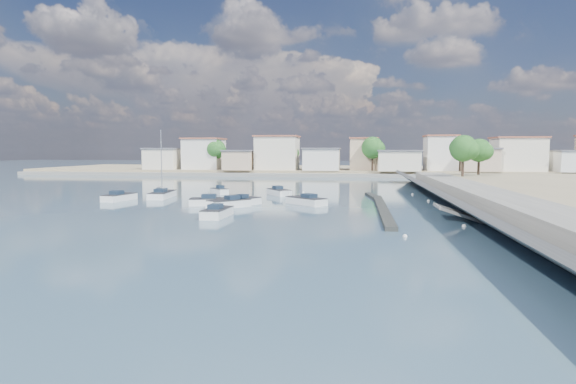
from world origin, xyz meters
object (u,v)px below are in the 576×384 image
at_px(motorboat_c, 305,201).
at_px(motorboat_d, 227,204).
at_px(motorboat_a, 218,213).
at_px(sailboat, 163,195).
at_px(motorboat_e, 121,197).
at_px(motorboat_h, 216,202).
at_px(motorboat_f, 219,191).
at_px(motorboat_g, 280,193).
at_px(motorboat_b, 246,202).

distance_m(motorboat_c, motorboat_d, 9.09).
relative_size(motorboat_a, motorboat_c, 1.02).
bearing_deg(motorboat_c, sailboat, 165.10).
height_order(motorboat_e, motorboat_h, same).
xyz_separation_m(motorboat_d, motorboat_e, (-14.95, 5.26, 0.00)).
relative_size(motorboat_a, motorboat_f, 1.49).
xyz_separation_m(motorboat_d, motorboat_g, (3.48, 14.67, 0.00)).
relative_size(motorboat_a, motorboat_d, 1.12).
height_order(motorboat_b, motorboat_g, same).
relative_size(motorboat_c, motorboat_e, 0.94).
bearing_deg(sailboat, motorboat_c, -14.90).
distance_m(motorboat_h, sailboat, 12.15).
distance_m(motorboat_a, motorboat_h, 9.35).
bearing_deg(motorboat_e, motorboat_a, -37.69).
bearing_deg(motorboat_d, sailboat, 140.12).
relative_size(motorboat_a, motorboat_e, 0.95).
relative_size(motorboat_h, sailboat, 0.67).
relative_size(motorboat_e, motorboat_h, 0.90).
height_order(motorboat_b, sailboat, sailboat).
bearing_deg(motorboat_h, motorboat_f, 105.20).
relative_size(motorboat_d, motorboat_h, 0.77).
bearing_deg(motorboat_b, motorboat_e, 170.63).
relative_size(motorboat_c, sailboat, 0.57).
distance_m(motorboat_g, motorboat_h, 13.91).
relative_size(motorboat_g, sailboat, 0.55).
height_order(motorboat_c, sailboat, sailboat).
relative_size(motorboat_e, motorboat_g, 1.12).
distance_m(motorboat_c, sailboat, 19.89).
bearing_deg(motorboat_e, motorboat_b, -9.37).
height_order(motorboat_c, motorboat_g, same).
height_order(motorboat_a, motorboat_c, same).
xyz_separation_m(motorboat_b, motorboat_g, (1.96, 12.13, 0.00)).
distance_m(motorboat_g, sailboat, 15.60).
bearing_deg(motorboat_c, motorboat_b, -165.54).
height_order(motorboat_a, motorboat_g, same).
height_order(motorboat_f, sailboat, sailboat).
distance_m(motorboat_b, motorboat_e, 16.69).
bearing_deg(motorboat_a, motorboat_d, 98.86).
bearing_deg(sailboat, motorboat_g, 19.99).
relative_size(motorboat_b, motorboat_e, 0.81).
relative_size(motorboat_e, sailboat, 0.61).
height_order(motorboat_d, motorboat_h, same).
bearing_deg(sailboat, motorboat_f, 46.51).
xyz_separation_m(motorboat_a, motorboat_d, (-1.11, 7.15, -0.00)).
relative_size(motorboat_a, motorboat_b, 1.17).
xyz_separation_m(motorboat_a, motorboat_b, (0.40, 9.70, -0.00)).
xyz_separation_m(motorboat_g, motorboat_h, (-5.17, -12.91, -0.00)).
height_order(motorboat_a, motorboat_e, same).
xyz_separation_m(motorboat_f, motorboat_h, (3.71, -13.67, 0.00)).
relative_size(motorboat_b, motorboat_f, 1.27).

